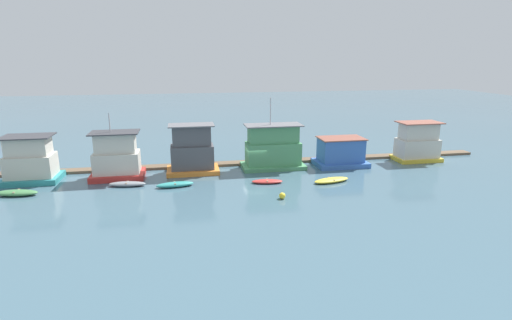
{
  "coord_description": "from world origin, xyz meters",
  "views": [
    {
      "loc": [
        -7.93,
        -43.99,
        12.85
      ],
      "look_at": [
        0.0,
        -1.0,
        1.4
      ],
      "focal_mm": 28.0,
      "sensor_mm": 36.0,
      "label": 1
    }
  ],
  "objects": [
    {
      "name": "dinghy_red",
      "position": [
        0.38,
        -5.3,
        0.19
      ],
      "size": [
        3.35,
        1.59,
        0.37
      ],
      "color": "red",
      "rests_on": "ground_plane"
    },
    {
      "name": "houseboat_red",
      "position": [
        -15.13,
        -0.57,
        2.2
      ],
      "size": [
        5.55,
        3.69,
        7.11
      ],
      "color": "red",
      "rests_on": "ground_plane"
    },
    {
      "name": "houseboat_teal",
      "position": [
        -23.78,
        -0.24,
        2.14
      ],
      "size": [
        5.51,
        3.99,
        4.89
      ],
      "color": "teal",
      "rests_on": "ground_plane"
    },
    {
      "name": "mooring_post_far_right",
      "position": [
        -0.4,
        1.57,
        0.85
      ],
      "size": [
        0.29,
        0.29,
        1.7
      ],
      "primitive_type": "cylinder",
      "color": "brown",
      "rests_on": "ground_plane"
    },
    {
      "name": "houseboat_orange",
      "position": [
        -7.08,
        0.09,
        2.4
      ],
      "size": [
        5.79,
        3.66,
        5.51
      ],
      "color": "orange",
      "rests_on": "ground_plane"
    },
    {
      "name": "dinghy_grey",
      "position": [
        -13.81,
        -3.73,
        0.24
      ],
      "size": [
        3.78,
        1.5,
        0.48
      ],
      "color": "gray",
      "rests_on": "ground_plane"
    },
    {
      "name": "houseboat_blue",
      "position": [
        10.52,
        -0.03,
        1.57
      ],
      "size": [
        6.1,
        4.18,
        3.39
      ],
      "color": "#3866B7",
      "rests_on": "ground_plane"
    },
    {
      "name": "houseboat_yellow",
      "position": [
        20.92,
        0.5,
        2.19
      ],
      "size": [
        5.58,
        3.38,
        4.89
      ],
      "color": "gold",
      "rests_on": "ground_plane"
    },
    {
      "name": "dinghy_green",
      "position": [
        -23.77,
        -4.73,
        0.27
      ],
      "size": [
        4.06,
        1.86,
        0.54
      ],
      "color": "#47844C",
      "rests_on": "ground_plane"
    },
    {
      "name": "ground_plane",
      "position": [
        0.0,
        0.0,
        0.0
      ],
      "size": [
        200.0,
        200.0,
        0.0
      ],
      "primitive_type": "plane",
      "color": "#426070"
    },
    {
      "name": "buoy_yellow",
      "position": [
        0.78,
        -10.16,
        0.3
      ],
      "size": [
        0.6,
        0.6,
        0.6
      ],
      "primitive_type": "sphere",
      "color": "yellow",
      "rests_on": "ground_plane"
    },
    {
      "name": "mooring_post_far_left",
      "position": [
        10.93,
        1.57,
        0.99
      ],
      "size": [
        0.2,
        0.2,
        1.99
      ],
      "primitive_type": "cylinder",
      "color": "brown",
      "rests_on": "ground_plane"
    },
    {
      "name": "dock_walkway",
      "position": [
        0.0,
        2.6,
        0.15
      ],
      "size": [
        59.6,
        1.56,
        0.3
      ],
      "primitive_type": "cube",
      "color": "brown",
      "rests_on": "ground_plane"
    },
    {
      "name": "dinghy_yellow",
      "position": [
        7.09,
        -6.18,
        0.22
      ],
      "size": [
        4.23,
        2.2,
        0.44
      ],
      "color": "yellow",
      "rests_on": "ground_plane"
    },
    {
      "name": "houseboat_green",
      "position": [
        2.28,
        0.37,
        2.3
      ],
      "size": [
        7.34,
        3.77,
        8.27
      ],
      "color": "#4C9360",
      "rests_on": "ground_plane"
    },
    {
      "name": "dinghy_teal",
      "position": [
        -9.04,
        -4.81,
        0.25
      ],
      "size": [
        3.84,
        1.52,
        0.5
      ],
      "color": "teal",
      "rests_on": "ground_plane"
    },
    {
      "name": "mooring_post_centre",
      "position": [
        8.35,
        1.57,
        0.96
      ],
      "size": [
        0.27,
        0.27,
        1.92
      ],
      "primitive_type": "cylinder",
      "color": "#846B4C",
      "rests_on": "ground_plane"
    }
  ]
}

